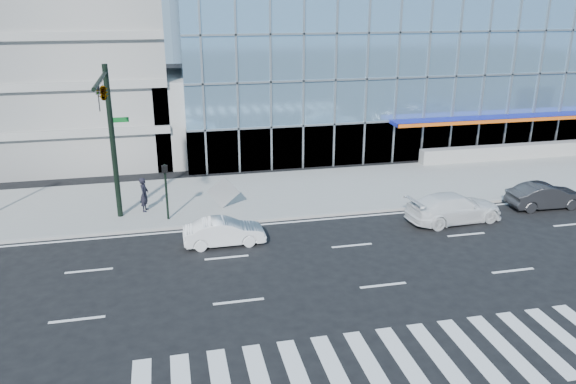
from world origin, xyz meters
name	(u,v)px	position (x,y,z in m)	size (l,w,h in m)	color
ground	(352,246)	(0.00, 0.00, 0.00)	(160.00, 160.00, 0.00)	black
sidewalk	(310,191)	(0.00, 8.00, 0.07)	(120.00, 8.00, 0.15)	gray
theatre_building	(409,40)	(14.00, 26.00, 7.50)	(42.00, 26.00, 15.00)	#7DABD0
parking_garage	(2,14)	(-20.00, 26.00, 10.00)	(24.00, 24.00, 20.00)	gray
ramp_block	(197,115)	(-6.00, 18.00, 3.00)	(6.00, 8.00, 6.00)	gray
traffic_signal	(106,110)	(-11.00, 4.57, 6.16)	(1.14, 5.74, 8.00)	black
ped_signal_post	(166,184)	(-8.50, 4.94, 2.14)	(0.30, 0.33, 3.00)	black
white_suv	(454,208)	(6.23, 1.80, 0.76)	(2.12, 5.22, 1.52)	white
white_sedan	(224,232)	(-5.93, 1.49, 0.64)	(1.35, 3.87, 1.28)	white
dark_sedan	(546,196)	(12.23, 2.51, 0.70)	(1.48, 4.26, 1.40)	black
pedestrian	(144,194)	(-9.69, 6.49, 1.10)	(0.69, 0.45, 1.90)	black
tilted_panel	(223,192)	(-5.44, 6.02, 1.06)	(1.30, 0.06, 1.30)	gray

